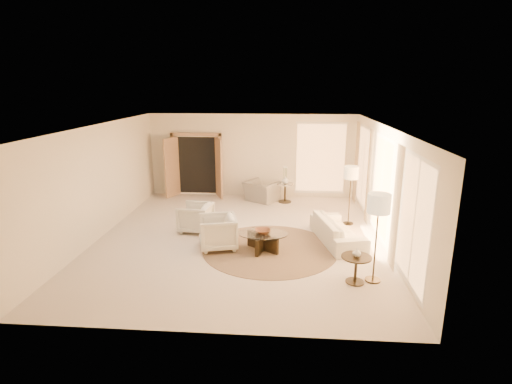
# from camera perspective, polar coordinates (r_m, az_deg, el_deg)

# --- Properties ---
(room) EXTENTS (7.04, 8.04, 2.83)m
(room) POSITION_cam_1_polar(r_m,az_deg,el_deg) (9.71, -2.53, 1.13)
(room) COLOR beige
(room) RESTS_ON ground
(windows_right) EXTENTS (0.10, 6.40, 2.40)m
(windows_right) POSITION_cam_1_polar(r_m,az_deg,el_deg) (10.02, 17.53, 0.58)
(windows_right) COLOR #F3AB61
(windows_right) RESTS_ON room
(window_back_corner) EXTENTS (1.70, 0.10, 2.40)m
(window_back_corner) POSITION_cam_1_polar(r_m,az_deg,el_deg) (13.57, 9.22, 4.77)
(window_back_corner) COLOR #F3AB61
(window_back_corner) RESTS_ON room
(curtains_right) EXTENTS (0.06, 5.20, 2.60)m
(curtains_right) POSITION_cam_1_polar(r_m,az_deg,el_deg) (10.87, 16.22, 1.53)
(curtains_right) COLOR tan
(curtains_right) RESTS_ON room
(french_doors) EXTENTS (1.95, 0.66, 2.16)m
(french_doors) POSITION_cam_1_polar(r_m,az_deg,el_deg) (13.78, -8.50, 3.77)
(french_doors) COLOR tan
(french_doors) RESTS_ON room
(area_rug) EXTENTS (3.44, 3.44, 0.01)m
(area_rug) POSITION_cam_1_polar(r_m,az_deg,el_deg) (9.48, 1.98, -8.10)
(area_rug) COLOR #4A3424
(area_rug) RESTS_ON room
(sofa) EXTENTS (1.25, 2.17, 0.60)m
(sofa) POSITION_cam_1_polar(r_m,az_deg,el_deg) (9.98, 11.56, -5.39)
(sofa) COLOR silver
(sofa) RESTS_ON room
(armchair_left) EXTENTS (0.82, 0.87, 0.81)m
(armchair_left) POSITION_cam_1_polar(r_m,az_deg,el_deg) (10.58, -8.64, -3.44)
(armchair_left) COLOR silver
(armchair_left) RESTS_ON room
(armchair_right) EXTENTS (0.97, 1.01, 0.86)m
(armchair_right) POSITION_cam_1_polar(r_m,az_deg,el_deg) (9.43, -5.49, -5.52)
(armchair_right) COLOR silver
(armchair_right) RESTS_ON room
(accent_chair) EXTENTS (1.20, 1.09, 0.88)m
(accent_chair) POSITION_cam_1_polar(r_m,az_deg,el_deg) (13.16, 0.79, 0.58)
(accent_chair) COLOR gray
(accent_chair) RESTS_ON room
(coffee_table) EXTENTS (1.50, 1.50, 0.43)m
(coffee_table) POSITION_cam_1_polar(r_m,az_deg,el_deg) (9.31, 0.97, -6.79)
(coffee_table) COLOR black
(coffee_table) RESTS_ON room
(end_table) EXTENTS (0.58, 0.58, 0.55)m
(end_table) POSITION_cam_1_polar(r_m,az_deg,el_deg) (8.07, 14.09, -10.04)
(end_table) COLOR black
(end_table) RESTS_ON room
(side_table) EXTENTS (0.54, 0.54, 0.63)m
(side_table) POSITION_cam_1_polar(r_m,az_deg,el_deg) (13.06, 4.17, 0.17)
(side_table) COLOR #2F271A
(side_table) RESTS_ON room
(floor_lamp_near) EXTENTS (0.39, 0.39, 1.63)m
(floor_lamp_near) POSITION_cam_1_polar(r_m,az_deg,el_deg) (11.02, 13.44, 2.34)
(floor_lamp_near) COLOR #2F271A
(floor_lamp_near) RESTS_ON room
(floor_lamp_far) EXTENTS (0.43, 0.43, 1.78)m
(floor_lamp_far) POSITION_cam_1_polar(r_m,az_deg,el_deg) (7.83, 17.13, -2.14)
(floor_lamp_far) COLOR #2F271A
(floor_lamp_far) RESTS_ON room
(bowl) EXTENTS (0.43, 0.43, 0.09)m
(bowl) POSITION_cam_1_polar(r_m,az_deg,el_deg) (9.24, 0.98, -5.62)
(bowl) COLOR brown
(bowl) RESTS_ON coffee_table
(end_vase) EXTENTS (0.19, 0.19, 0.17)m
(end_vase) POSITION_cam_1_polar(r_m,az_deg,el_deg) (7.97, 14.21, -8.38)
(end_vase) COLOR silver
(end_vase) RESTS_ON end_table
(side_vase) EXTENTS (0.25, 0.25, 0.23)m
(side_vase) POSITION_cam_1_polar(r_m,az_deg,el_deg) (12.97, 4.20, 1.72)
(side_vase) COLOR silver
(side_vase) RESTS_ON side_table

